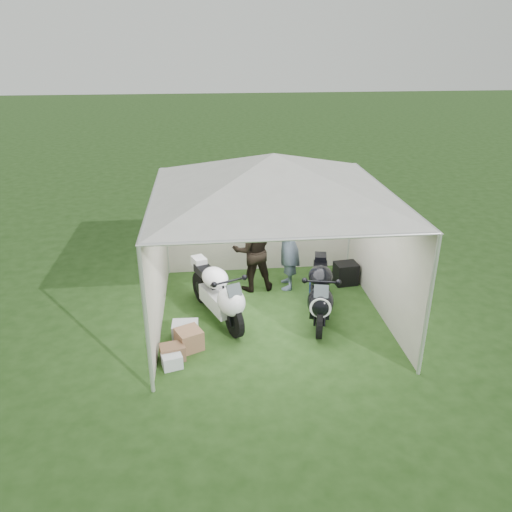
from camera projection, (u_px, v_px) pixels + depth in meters
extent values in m
plane|color=#1D3A12|center=(271.00, 314.00, 9.26)|extent=(80.00, 80.00, 0.00)
cylinder|color=silver|center=(146.00, 323.00, 6.79)|extent=(0.06, 0.06, 2.30)
cylinder|color=silver|center=(428.00, 308.00, 7.17)|extent=(0.06, 0.06, 2.30)
cylinder|color=silver|center=(165.00, 223.00, 10.43)|extent=(0.06, 0.06, 2.30)
cylinder|color=silver|center=(351.00, 217.00, 10.81)|extent=(0.06, 0.06, 2.30)
cube|color=#BCB5A5|center=(260.00, 220.00, 10.62)|extent=(4.00, 0.02, 2.30)
cube|color=#BCB5A5|center=(158.00, 263.00, 8.61)|extent=(0.02, 4.00, 2.30)
cube|color=#BCB5A5|center=(382.00, 253.00, 8.99)|extent=(0.02, 4.00, 2.30)
pyramid|color=silver|center=(273.00, 174.00, 8.19)|extent=(5.66, 5.66, 0.70)
cube|color=#99A5B7|center=(180.00, 191.00, 10.16)|extent=(0.22, 0.02, 0.28)
cube|color=#99A5B7|center=(197.00, 190.00, 10.20)|extent=(0.22, 0.02, 0.28)
cube|color=#99A5B7|center=(214.00, 190.00, 10.23)|extent=(0.22, 0.01, 0.28)
cube|color=#99A5B7|center=(231.00, 189.00, 10.26)|extent=(0.22, 0.01, 0.28)
cube|color=#99A5B7|center=(181.00, 205.00, 10.28)|extent=(0.22, 0.02, 0.28)
cube|color=#99A5B7|center=(198.00, 204.00, 10.32)|extent=(0.22, 0.01, 0.28)
cube|color=#99A5B7|center=(214.00, 204.00, 10.35)|extent=(0.22, 0.02, 0.28)
cube|color=#99A5B7|center=(231.00, 203.00, 10.38)|extent=(0.22, 0.01, 0.28)
cylinder|color=#D8590C|center=(270.00, 183.00, 10.29)|extent=(3.20, 0.02, 0.02)
cylinder|color=black|center=(234.00, 320.00, 8.48)|extent=(0.33, 0.60, 0.60)
cylinder|color=black|center=(202.00, 287.00, 9.61)|extent=(0.37, 0.62, 0.60)
cube|color=white|center=(218.00, 300.00, 8.97)|extent=(0.68, 1.01, 0.30)
ellipsoid|color=white|center=(231.00, 301.00, 8.43)|extent=(0.65, 0.73, 0.50)
ellipsoid|color=white|center=(215.00, 278.00, 8.89)|extent=(0.65, 0.74, 0.35)
cube|color=black|center=(206.00, 272.00, 9.24)|extent=(0.47, 0.66, 0.14)
cube|color=white|center=(199.00, 262.00, 9.47)|extent=(0.32, 0.36, 0.18)
cube|color=black|center=(209.00, 283.00, 9.22)|extent=(0.31, 0.55, 0.10)
cube|color=#3F474C|center=(234.00, 291.00, 8.23)|extent=(0.28, 0.23, 0.21)
cylinder|color=black|center=(319.00, 321.00, 8.46)|extent=(0.23, 0.61, 0.60)
cylinder|color=black|center=(319.00, 284.00, 9.73)|extent=(0.28, 0.62, 0.60)
cube|color=black|center=(320.00, 299.00, 9.02)|extent=(0.54, 1.00, 0.30)
ellipsoid|color=black|center=(320.00, 302.00, 8.42)|extent=(0.57, 0.68, 0.50)
ellipsoid|color=black|center=(321.00, 276.00, 8.95)|extent=(0.56, 0.70, 0.35)
cube|color=black|center=(320.00, 270.00, 9.34)|extent=(0.38, 0.64, 0.14)
cube|color=black|center=(320.00, 259.00, 9.60)|extent=(0.28, 0.34, 0.18)
cube|color=maroon|center=(320.00, 280.00, 9.31)|extent=(0.22, 0.56, 0.10)
cube|color=#3F474C|center=(321.00, 291.00, 8.20)|extent=(0.27, 0.19, 0.21)
cylinder|color=white|center=(320.00, 308.00, 8.22)|extent=(0.36, 0.10, 0.36)
cube|color=#2130AC|center=(319.00, 289.00, 9.89)|extent=(0.42, 0.31, 0.28)
imported|color=black|center=(253.00, 250.00, 9.88)|extent=(0.89, 0.72, 1.70)
imported|color=slate|center=(289.00, 243.00, 9.91)|extent=(0.50, 0.73, 1.92)
cube|color=black|center=(346.00, 273.00, 10.34)|extent=(0.50, 0.42, 0.46)
cube|color=#B6BABF|center=(185.00, 330.00, 8.48)|extent=(0.45, 0.35, 0.29)
cube|color=brown|center=(189.00, 339.00, 8.19)|extent=(0.51, 0.51, 0.34)
cube|color=silver|center=(172.00, 361.00, 7.74)|extent=(0.36, 0.32, 0.22)
cube|color=brown|center=(173.00, 352.00, 7.92)|extent=(0.43, 0.35, 0.26)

